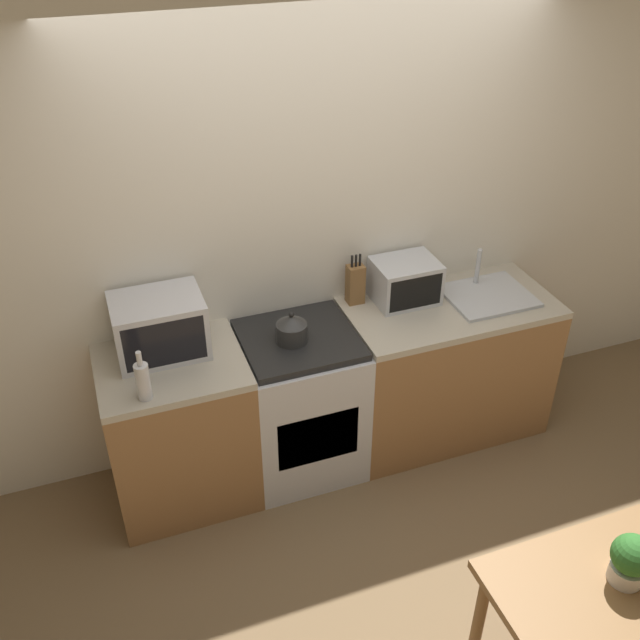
{
  "coord_description": "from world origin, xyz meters",
  "views": [
    {
      "loc": [
        -1.19,
        -2.34,
        3.08
      ],
      "look_at": [
        -0.15,
        0.51,
        1.05
      ],
      "focal_mm": 40.0,
      "sensor_mm": 36.0,
      "label": 1
    }
  ],
  "objects_px": {
    "stove_range": "(300,402)",
    "bottle": "(143,380)",
    "microwave": "(159,326)",
    "dining_table": "(596,606)",
    "toaster_oven": "(405,281)",
    "kettle": "(292,329)"
  },
  "relations": [
    {
      "from": "bottle",
      "to": "dining_table",
      "type": "height_order",
      "value": "bottle"
    },
    {
      "from": "dining_table",
      "to": "stove_range",
      "type": "bearing_deg",
      "value": 109.99
    },
    {
      "from": "toaster_oven",
      "to": "dining_table",
      "type": "distance_m",
      "value": 1.93
    },
    {
      "from": "microwave",
      "to": "bottle",
      "type": "distance_m",
      "value": 0.37
    },
    {
      "from": "stove_range",
      "to": "kettle",
      "type": "bearing_deg",
      "value": -154.77
    },
    {
      "from": "stove_range",
      "to": "microwave",
      "type": "distance_m",
      "value": 0.94
    },
    {
      "from": "kettle",
      "to": "microwave",
      "type": "height_order",
      "value": "microwave"
    },
    {
      "from": "bottle",
      "to": "toaster_oven",
      "type": "relative_size",
      "value": 0.75
    },
    {
      "from": "toaster_oven",
      "to": "dining_table",
      "type": "xyz_separation_m",
      "value": [
        -0.06,
        -1.88,
        -0.41
      ]
    },
    {
      "from": "microwave",
      "to": "bottle",
      "type": "height_order",
      "value": "microwave"
    },
    {
      "from": "stove_range",
      "to": "bottle",
      "type": "distance_m",
      "value": 1.03
    },
    {
      "from": "microwave",
      "to": "dining_table",
      "type": "distance_m",
      "value": 2.33
    },
    {
      "from": "stove_range",
      "to": "microwave",
      "type": "bearing_deg",
      "value": 170.44
    },
    {
      "from": "stove_range",
      "to": "bottle",
      "type": "bearing_deg",
      "value": -165.02
    },
    {
      "from": "toaster_oven",
      "to": "microwave",
      "type": "bearing_deg",
      "value": -178.8
    },
    {
      "from": "stove_range",
      "to": "microwave",
      "type": "xyz_separation_m",
      "value": [
        -0.7,
        0.12,
        0.61
      ]
    },
    {
      "from": "microwave",
      "to": "dining_table",
      "type": "bearing_deg",
      "value": -54.29
    },
    {
      "from": "bottle",
      "to": "kettle",
      "type": "bearing_deg",
      "value": 14.36
    },
    {
      "from": "kettle",
      "to": "dining_table",
      "type": "relative_size",
      "value": 0.22
    },
    {
      "from": "kettle",
      "to": "dining_table",
      "type": "bearing_deg",
      "value": -68.46
    },
    {
      "from": "kettle",
      "to": "microwave",
      "type": "distance_m",
      "value": 0.68
    },
    {
      "from": "microwave",
      "to": "bottle",
      "type": "xyz_separation_m",
      "value": [
        -0.14,
        -0.34,
        -0.05
      ]
    }
  ]
}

